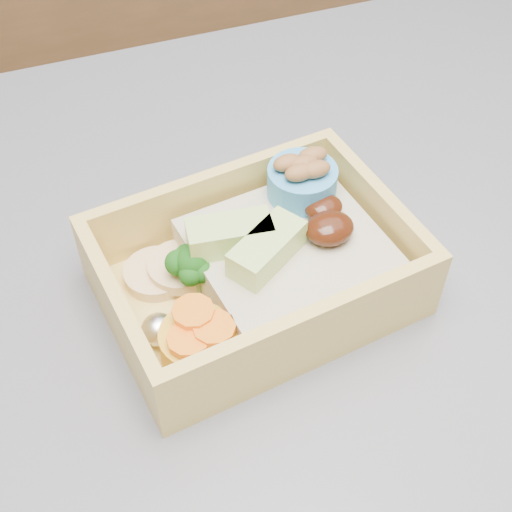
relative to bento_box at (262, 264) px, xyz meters
name	(u,v)px	position (x,y,z in m)	size (l,w,h in m)	color
bento_box	(262,264)	(0.00, 0.00, 0.00)	(0.22, 0.17, 0.07)	#D9B659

